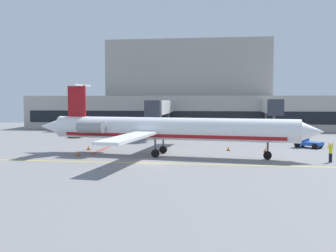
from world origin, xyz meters
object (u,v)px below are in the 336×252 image
Objects in this scene: baggage_tug at (80,132)px; marshaller at (331,152)px; fuel_tank at (260,128)px; pushback_tractor at (306,141)px; regional_jet at (166,129)px.

marshaller reaches higher than baggage_tug.
fuel_tank is at bearing 11.59° from baggage_tug.
baggage_tug is 36.51m from pushback_tractor.
baggage_tug is at bearing 132.19° from regional_jet.
marshaller is at bearing -81.11° from fuel_tank.
marshaller is (35.12, -22.01, 0.18)m from baggage_tug.
marshaller is at bearing -32.07° from baggage_tug.
pushback_tractor is 1.86× the size of marshaller.
baggage_tug is at bearing 147.93° from marshaller.
baggage_tug is 0.54× the size of fuel_tank.
regional_jet is 8.72× the size of baggage_tug.
baggage_tug is 1.00× the size of pushback_tractor.
baggage_tug is 41.44m from marshaller.
regional_jet is 28.94m from fuel_tank.
fuel_tank is (-4.53, 15.89, 0.41)m from pushback_tractor.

